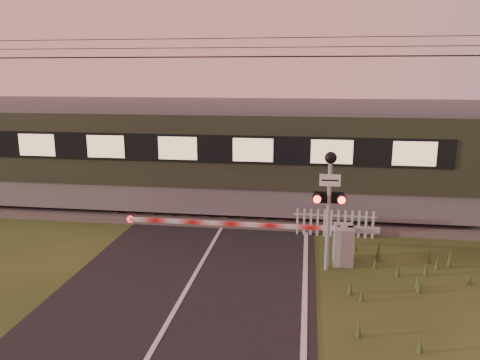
# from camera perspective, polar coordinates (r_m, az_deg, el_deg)

# --- Properties ---
(ground) EXTENTS (160.00, 160.00, 0.00)m
(ground) POSITION_cam_1_polar(r_m,az_deg,el_deg) (11.05, -6.98, -13.94)
(ground) COLOR #2A3E18
(ground) RESTS_ON ground
(road) EXTENTS (6.00, 140.00, 0.03)m
(road) POSITION_cam_1_polar(r_m,az_deg,el_deg) (10.84, -7.22, -14.44)
(road) COLOR black
(road) RESTS_ON ground
(track_bed) EXTENTS (140.00, 3.40, 0.39)m
(track_bed) POSITION_cam_1_polar(r_m,az_deg,el_deg) (16.94, -1.25, -3.92)
(track_bed) COLOR #47423D
(track_bed) RESTS_ON ground
(overhead_wires) EXTENTS (120.00, 0.62, 0.62)m
(overhead_wires) POSITION_cam_1_polar(r_m,az_deg,el_deg) (16.23, -1.35, 15.57)
(overhead_wires) COLOR black
(overhead_wires) RESTS_ON ground
(boom_gate) EXTENTS (6.94, 0.78, 1.04)m
(boom_gate) POSITION_cam_1_polar(r_m,az_deg,el_deg) (12.84, 10.82, -7.34)
(boom_gate) COLOR gray
(boom_gate) RESTS_ON ground
(crossing_signal) EXTENTS (0.79, 0.34, 3.09)m
(crossing_signal) POSITION_cam_1_polar(r_m,az_deg,el_deg) (11.86, 10.84, -1.21)
(crossing_signal) COLOR gray
(crossing_signal) RESTS_ON ground
(picket_fence) EXTENTS (2.51, 0.07, 0.86)m
(picket_fence) POSITION_cam_1_polar(r_m,az_deg,el_deg) (14.83, 11.47, -5.17)
(picket_fence) COLOR silver
(picket_fence) RESTS_ON ground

